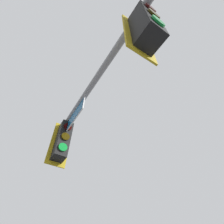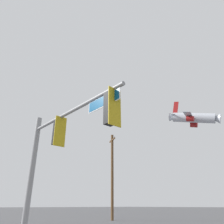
% 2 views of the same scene
% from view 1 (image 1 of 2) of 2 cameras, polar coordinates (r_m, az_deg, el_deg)
% --- Properties ---
extents(signal_pole_near, '(6.29, 0.56, 5.54)m').
position_cam_1_polar(signal_pole_near, '(2.45, 14.38, 23.47)').
color(signal_pole_near, gray).
rests_on(signal_pole_near, ground_plane).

